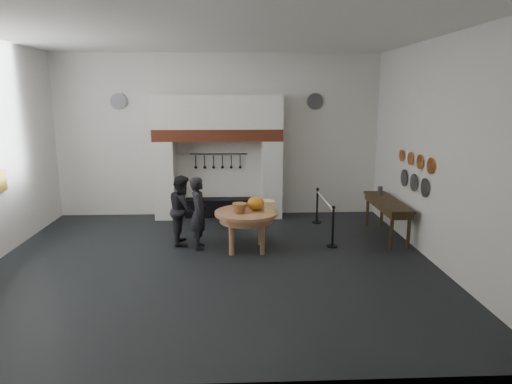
{
  "coord_description": "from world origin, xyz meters",
  "views": [
    {
      "loc": [
        0.47,
        -8.85,
        3.36
      ],
      "look_at": [
        0.9,
        0.61,
        1.35
      ],
      "focal_mm": 32.0,
      "sensor_mm": 36.0,
      "label": 1
    }
  ],
  "objects_px": {
    "visitor_far": "(183,210)",
    "barrier_post_near": "(333,228)",
    "work_table": "(246,213)",
    "iron_range": "(219,207)",
    "side_table": "(387,202)",
    "visitor_near": "(199,213)",
    "barrier_post_far": "(317,206)"
  },
  "relations": [
    {
      "from": "visitor_far",
      "to": "barrier_post_near",
      "type": "relative_size",
      "value": 1.77
    },
    {
      "from": "work_table",
      "to": "barrier_post_near",
      "type": "bearing_deg",
      "value": 2.73
    },
    {
      "from": "iron_range",
      "to": "side_table",
      "type": "xyz_separation_m",
      "value": [
        4.1,
        -2.11,
        0.62
      ]
    },
    {
      "from": "visitor_far",
      "to": "iron_range",
      "type": "bearing_deg",
      "value": -23.83
    },
    {
      "from": "visitor_near",
      "to": "side_table",
      "type": "xyz_separation_m",
      "value": [
        4.45,
        0.66,
        0.06
      ]
    },
    {
      "from": "visitor_far",
      "to": "visitor_near",
      "type": "bearing_deg",
      "value": -141.23
    },
    {
      "from": "visitor_near",
      "to": "barrier_post_far",
      "type": "height_order",
      "value": "visitor_near"
    },
    {
      "from": "visitor_near",
      "to": "barrier_post_far",
      "type": "xyz_separation_m",
      "value": [
        2.99,
        1.95,
        -0.36
      ]
    },
    {
      "from": "visitor_near",
      "to": "side_table",
      "type": "height_order",
      "value": "visitor_near"
    },
    {
      "from": "work_table",
      "to": "barrier_post_far",
      "type": "xyz_separation_m",
      "value": [
        1.94,
        2.09,
        -0.39
      ]
    },
    {
      "from": "iron_range",
      "to": "side_table",
      "type": "bearing_deg",
      "value": -27.18
    },
    {
      "from": "barrier_post_near",
      "to": "barrier_post_far",
      "type": "height_order",
      "value": "same"
    },
    {
      "from": "visitor_near",
      "to": "visitor_far",
      "type": "distance_m",
      "value": 0.57
    },
    {
      "from": "visitor_near",
      "to": "barrier_post_near",
      "type": "xyz_separation_m",
      "value": [
        2.99,
        -0.05,
        -0.36
      ]
    },
    {
      "from": "work_table",
      "to": "visitor_far",
      "type": "relative_size",
      "value": 0.88
    },
    {
      "from": "barrier_post_far",
      "to": "visitor_near",
      "type": "bearing_deg",
      "value": -146.96
    },
    {
      "from": "iron_range",
      "to": "visitor_far",
      "type": "xyz_separation_m",
      "value": [
        -0.75,
        -2.37,
        0.54
      ]
    },
    {
      "from": "visitor_far",
      "to": "side_table",
      "type": "relative_size",
      "value": 0.72
    },
    {
      "from": "visitor_far",
      "to": "barrier_post_far",
      "type": "distance_m",
      "value": 3.75
    },
    {
      "from": "visitor_near",
      "to": "barrier_post_far",
      "type": "bearing_deg",
      "value": -61.86
    },
    {
      "from": "side_table",
      "to": "visitor_near",
      "type": "bearing_deg",
      "value": -171.53
    },
    {
      "from": "work_table",
      "to": "side_table",
      "type": "height_order",
      "value": "side_table"
    },
    {
      "from": "side_table",
      "to": "barrier_post_far",
      "type": "height_order",
      "value": "same"
    },
    {
      "from": "work_table",
      "to": "barrier_post_far",
      "type": "distance_m",
      "value": 2.88
    },
    {
      "from": "side_table",
      "to": "work_table",
      "type": "bearing_deg",
      "value": -166.62
    },
    {
      "from": "side_table",
      "to": "barrier_post_far",
      "type": "bearing_deg",
      "value": 138.63
    },
    {
      "from": "iron_range",
      "to": "barrier_post_far",
      "type": "relative_size",
      "value": 2.11
    },
    {
      "from": "iron_range",
      "to": "work_table",
      "type": "xyz_separation_m",
      "value": [
        0.7,
        -2.91,
        0.59
      ]
    },
    {
      "from": "iron_range",
      "to": "barrier_post_far",
      "type": "bearing_deg",
      "value": -17.27
    },
    {
      "from": "visitor_far",
      "to": "barrier_post_far",
      "type": "xyz_separation_m",
      "value": [
        3.39,
        1.55,
        -0.34
      ]
    },
    {
      "from": "barrier_post_far",
      "to": "iron_range",
      "type": "bearing_deg",
      "value": 162.73
    },
    {
      "from": "side_table",
      "to": "barrier_post_near",
      "type": "relative_size",
      "value": 2.44
    }
  ]
}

